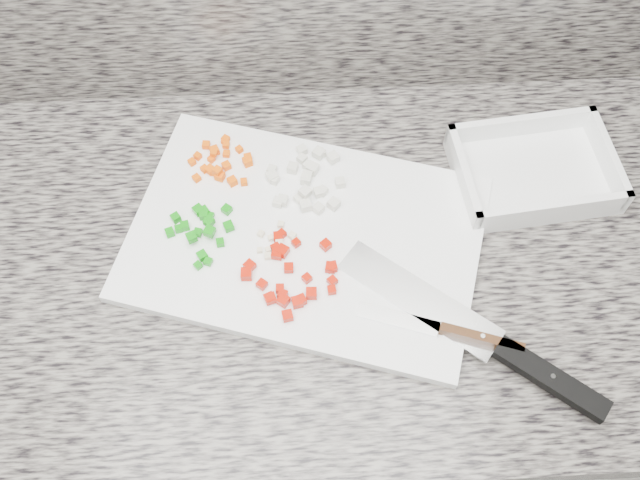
% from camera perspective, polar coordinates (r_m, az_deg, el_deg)
% --- Properties ---
extents(cabinet, '(3.92, 0.62, 0.86)m').
position_cam_1_polar(cabinet, '(1.43, -4.15, -10.00)').
color(cabinet, silver).
rests_on(cabinet, ground).
extents(countertop, '(3.96, 0.64, 0.04)m').
position_cam_1_polar(countertop, '(1.01, -5.76, -1.64)').
color(countertop, slate).
rests_on(countertop, cabinet).
extents(cutting_board, '(0.55, 0.45, 0.02)m').
position_cam_1_polar(cutting_board, '(1.00, -1.21, 0.17)').
color(cutting_board, white).
rests_on(cutting_board, countertop).
extents(carrot_pile, '(0.10, 0.09, 0.02)m').
position_cam_1_polar(carrot_pile, '(1.06, -7.84, 6.14)').
color(carrot_pile, '#F85B05').
rests_on(carrot_pile, cutting_board).
extents(onion_pile, '(0.11, 0.12, 0.02)m').
position_cam_1_polar(onion_pile, '(1.03, -1.08, 4.87)').
color(onion_pile, silver).
rests_on(onion_pile, cutting_board).
extents(green_pepper_pile, '(0.10, 0.10, 0.02)m').
position_cam_1_polar(green_pepper_pile, '(1.00, -9.45, 1.01)').
color(green_pepper_pile, '#0D870C').
rests_on(green_pepper_pile, cutting_board).
extents(red_pepper_pile, '(0.13, 0.14, 0.01)m').
position_cam_1_polar(red_pepper_pile, '(0.95, -2.46, -2.92)').
color(red_pepper_pile, '#BA1302').
rests_on(red_pepper_pile, cutting_board).
extents(garlic_pile, '(0.06, 0.06, 0.01)m').
position_cam_1_polar(garlic_pile, '(0.98, -3.34, -0.04)').
color(garlic_pile, beige).
rests_on(garlic_pile, cutting_board).
extents(chef_knife, '(0.32, 0.27, 0.02)m').
position_cam_1_polar(chef_knife, '(0.94, 14.48, -8.53)').
color(chef_knife, silver).
rests_on(chef_knife, cutting_board).
extents(paring_knife, '(0.21, 0.09, 0.02)m').
position_cam_1_polar(paring_knife, '(0.94, 11.14, -7.37)').
color(paring_knife, silver).
rests_on(paring_knife, cutting_board).
extents(tray, '(0.24, 0.19, 0.05)m').
position_cam_1_polar(tray, '(1.09, 16.70, 5.25)').
color(tray, white).
rests_on(tray, countertop).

